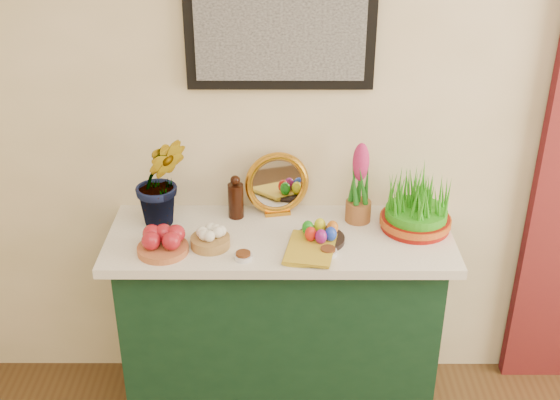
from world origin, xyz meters
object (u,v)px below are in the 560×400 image
at_px(mirror, 277,184).
at_px(wheatgrass_sabzeh, 417,205).
at_px(book, 287,246).
at_px(hyacinth_green, 160,167).
at_px(sideboard, 280,325).

distance_m(mirror, wheatgrass_sabzeh, 0.59).
xyz_separation_m(mirror, wheatgrass_sabzeh, (0.57, -0.13, -0.03)).
distance_m(mirror, book, 0.33).
bearing_deg(book, hyacinth_green, 167.98).
bearing_deg(book, wheatgrass_sabzeh, 29.04).
distance_m(hyacinth_green, book, 0.60).
distance_m(sideboard, mirror, 0.63).
height_order(hyacinth_green, mirror, hyacinth_green).
bearing_deg(mirror, book, -82.50).
xyz_separation_m(sideboard, wheatgrass_sabzeh, (0.56, 0.05, 0.57)).
relative_size(book, wheatgrass_sabzeh, 0.83).
height_order(sideboard, hyacinth_green, hyacinth_green).
distance_m(sideboard, book, 0.50).
height_order(sideboard, book, book).
relative_size(hyacinth_green, book, 2.12).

